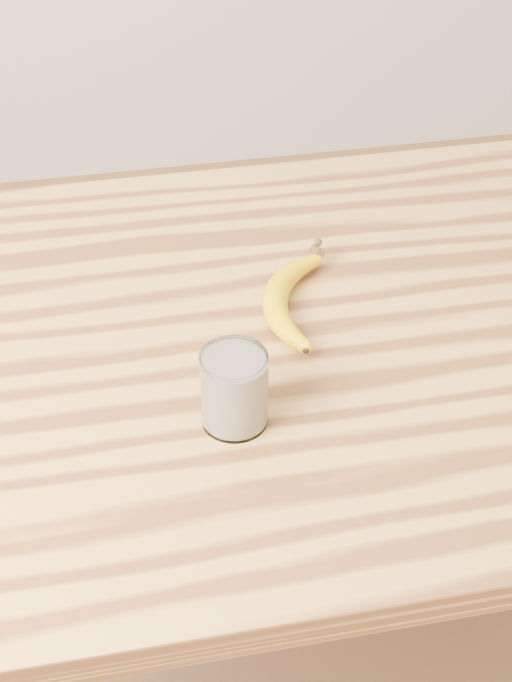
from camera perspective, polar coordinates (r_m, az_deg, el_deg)
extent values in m
cube|color=#B8843D|center=(1.16, -0.15, -0.36)|extent=(1.20, 0.80, 0.04)
cylinder|color=brown|center=(1.84, 14.53, -2.18)|extent=(0.06, 0.06, 0.86)
cylinder|color=white|center=(1.01, -1.32, -2.93)|extent=(0.07, 0.07, 0.09)
torus|color=white|center=(0.98, -1.35, -1.03)|extent=(0.07, 0.07, 0.00)
cylinder|color=white|center=(1.01, -1.31, -2.99)|extent=(0.07, 0.07, 0.08)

